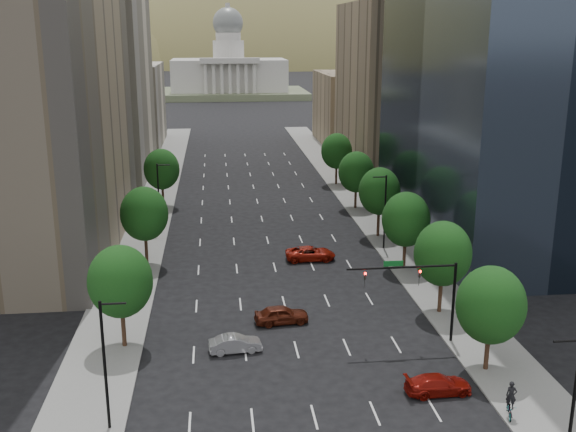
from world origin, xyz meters
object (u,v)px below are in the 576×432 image
object	(u,v)px
traffic_signal	(425,285)
car_red_near	(438,384)
car_maroon	(282,315)
cyclist	(510,405)
car_silver	(235,344)
car_red_far	(310,253)
capitol	(229,75)

from	to	relation	value
traffic_signal	car_red_near	distance (m)	9.16
car_maroon	cyclist	size ratio (longest dim) A/B	1.88
car_maroon	car_silver	xyz separation A→B (m)	(-4.26, -5.12, -0.11)
car_red_far	traffic_signal	bearing A→B (deg)	-164.61
capitol	car_red_far	world-z (taller)	capitol
cyclist	capitol	bearing A→B (deg)	111.56
capitol	car_silver	bearing A→B (deg)	-91.29
car_red_far	cyclist	distance (m)	34.70
car_maroon	cyclist	world-z (taller)	cyclist
car_red_far	cyclist	world-z (taller)	cyclist
car_maroon	car_red_far	size ratio (longest dim) A/B	0.85
car_silver	car_maroon	bearing A→B (deg)	-45.93
capitol	car_red_far	size ratio (longest dim) A/B	10.66
car_silver	car_red_near	bearing A→B (deg)	-125.68
car_red_near	car_red_far	distance (m)	30.31
traffic_signal	car_maroon	xyz separation A→B (m)	(-11.23, 5.29, -4.35)
traffic_signal	car_red_far	bearing A→B (deg)	105.92
capitol	car_silver	xyz separation A→B (m)	(-4.96, -219.53, -7.87)
car_red_near	car_silver	bearing A→B (deg)	57.78
car_red_near	car_maroon	distance (m)	16.54
car_maroon	capitol	bearing A→B (deg)	-5.81
traffic_signal	car_red_near	bearing A→B (deg)	-98.98
capitol	car_red_far	bearing A→B (deg)	-88.77
traffic_signal	car_red_near	world-z (taller)	traffic_signal
car_red_far	cyclist	bearing A→B (deg)	-165.93
traffic_signal	car_red_far	xyz separation A→B (m)	(-6.27, 21.99, -4.39)
capitol	car_red_near	bearing A→B (deg)	-87.67
car_red_far	car_silver	bearing A→B (deg)	156.57
car_silver	capitol	bearing A→B (deg)	-7.43
car_maroon	car_silver	bearing A→B (deg)	134.58
car_silver	cyclist	size ratio (longest dim) A/B	1.68
car_red_near	car_maroon	xyz separation A→B (m)	(-9.98, 13.19, 0.12)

